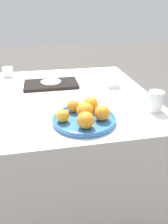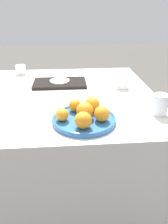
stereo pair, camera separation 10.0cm
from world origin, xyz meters
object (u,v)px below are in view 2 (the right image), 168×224
Objects in this scene: orange_0 at (75,105)px; side_plate at (60,81)px; orange_4 at (83,120)px; orange_5 at (102,114)px; fruit_platter at (84,119)px; water_glass at (160,105)px; orange_2 at (92,104)px; cup_2 at (121,83)px; cup_1 at (21,70)px; serving_tray at (60,83)px; orange_3 at (62,115)px; orange_1 at (85,111)px.

side_plate is at bearing 100.53° from orange_0.
orange_0 is 0.83× the size of orange_4.
orange_5 reaches higher than orange_0.
fruit_platter is 0.38m from water_glass.
orange_2 is 0.82× the size of cup_2.
cup_1 is at bearing 118.28° from fruit_platter.
orange_5 is 0.79× the size of cup_2.
orange_4 is 0.21× the size of serving_tray.
cup_2 is (0.40, -0.10, 0.02)m from serving_tray.
orange_5 is 0.59m from serving_tray.
cup_1 is (-0.43, 0.79, 0.02)m from fruit_platter.
orange_0 reaches higher than fruit_platter.
water_glass is 0.30× the size of serving_tray.
orange_2 is 0.55× the size of side_plate.
orange_3 is at bearing -87.76° from side_plate.
cup_2 is (-0.10, 0.39, -0.02)m from water_glass.
orange_2 is 0.21× the size of serving_tray.
serving_tray is at bearing 166.34° from cup_2.
fruit_platter is at bearing 158.61° from orange_5.
orange_0 reaches higher than cup_2.
orange_4 is at bearing -147.50° from orange_5.
orange_4 is (-0.01, -0.09, -0.00)m from orange_1.
orange_3 is 0.67× the size of cup_2.
cup_2 is at bearing 57.07° from fruit_platter.
orange_3 reaches higher than serving_tray.
orange_3 reaches higher than fruit_platter.
water_glass reaches higher than orange_1.
water_glass is at bearing -42.91° from cup_1.
orange_0 reaches higher than orange_3.
water_glass is at bearing 6.63° from orange_1.
orange_0 is 0.69× the size of cup_2.
fruit_platter is at bearing -122.99° from orange_2.
orange_1 is 0.90m from cup_1.
orange_1 reaches higher than orange_3.
orange_1 is 0.58× the size of side_plate.
fruit_platter is 3.82× the size of orange_1.
orange_2 is at bearing -56.68° from cup_1.
water_glass reaches higher than orange_3.
orange_1 is 1.01× the size of cup_1.
orange_1 reaches higher than orange_4.
orange_1 is (0.04, -0.08, 0.01)m from orange_0.
fruit_platter is 0.09m from orange_0.
water_glass is (0.48, 0.06, 0.00)m from orange_3.
fruit_platter is at bearing 7.54° from orange_3.
orange_0 is at bearing -61.51° from cup_1.
orange_3 is 0.12m from orange_4.
orange_1 reaches higher than serving_tray.
cup_1 is (-0.39, 0.71, -0.01)m from orange_0.
cup_1 is (-0.32, 0.80, -0.01)m from orange_3.
orange_2 reaches higher than fruit_platter.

